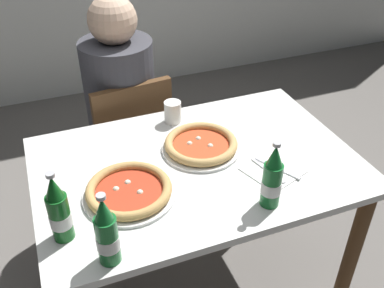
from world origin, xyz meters
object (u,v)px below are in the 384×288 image
(pizza_marinara_far, at_px, (129,191))
(beer_bottle_left, at_px, (59,211))
(pizza_margherita_near, at_px, (201,145))
(diner_seated, at_px, (123,120))
(chair_behind_table, at_px, (129,142))
(dining_table_main, at_px, (197,185))
(beer_bottle_right, at_px, (107,234))
(paper_cup, at_px, (173,112))
(napkin_with_cutlery, at_px, (273,170))
(beer_bottle_center, at_px, (272,179))

(pizza_marinara_far, height_order, beer_bottle_left, beer_bottle_left)
(pizza_margherita_near, bearing_deg, diner_seated, 107.20)
(chair_behind_table, bearing_deg, dining_table_main, 94.83)
(beer_bottle_right, distance_m, paper_cup, 0.77)
(beer_bottle_right, bearing_deg, napkin_with_cutlery, 16.46)
(napkin_with_cutlery, bearing_deg, beer_bottle_left, -176.09)
(chair_behind_table, height_order, paper_cup, chair_behind_table)
(diner_seated, distance_m, napkin_with_cutlery, 0.91)
(chair_behind_table, distance_m, napkin_with_cutlery, 0.89)
(chair_behind_table, height_order, pizza_margherita_near, chair_behind_table)
(dining_table_main, relative_size, beer_bottle_center, 4.86)
(beer_bottle_center, distance_m, napkin_with_cutlery, 0.21)
(beer_bottle_left, relative_size, beer_bottle_right, 1.00)
(diner_seated, height_order, paper_cup, diner_seated)
(dining_table_main, distance_m, beer_bottle_center, 0.39)
(beer_bottle_right, height_order, napkin_with_cutlery, beer_bottle_right)
(diner_seated, height_order, pizza_marinara_far, diner_seated)
(napkin_with_cutlery, bearing_deg, paper_cup, 116.84)
(chair_behind_table, height_order, beer_bottle_left, beer_bottle_left)
(chair_behind_table, relative_size, diner_seated, 0.70)
(dining_table_main, height_order, chair_behind_table, chair_behind_table)
(pizza_margherita_near, xyz_separation_m, beer_bottle_right, (-0.45, -0.41, 0.08))
(chair_behind_table, xyz_separation_m, pizza_marinara_far, (-0.16, -0.70, 0.29))
(diner_seated, height_order, pizza_margherita_near, diner_seated)
(beer_bottle_left, bearing_deg, beer_bottle_right, -51.03)
(dining_table_main, relative_size, beer_bottle_left, 4.86)
(dining_table_main, distance_m, chair_behind_table, 0.64)
(pizza_marinara_far, distance_m, beer_bottle_right, 0.29)
(diner_seated, height_order, beer_bottle_left, diner_seated)
(beer_bottle_center, relative_size, napkin_with_cutlery, 1.08)
(napkin_with_cutlery, bearing_deg, pizza_margherita_near, 131.36)
(pizza_marinara_far, distance_m, beer_bottle_center, 0.48)
(pizza_marinara_far, xyz_separation_m, beer_bottle_left, (-0.23, -0.11, 0.08))
(paper_cup, bearing_deg, beer_bottle_right, -122.77)
(pizza_margherita_near, bearing_deg, dining_table_main, -122.67)
(beer_bottle_right, xyz_separation_m, napkin_with_cutlery, (0.64, 0.19, -0.10))
(pizza_margherita_near, distance_m, paper_cup, 0.24)
(chair_behind_table, height_order, beer_bottle_right, beer_bottle_right)
(beer_bottle_left, distance_m, beer_bottle_center, 0.66)
(beer_bottle_right, relative_size, napkin_with_cutlery, 1.08)
(chair_behind_table, relative_size, beer_bottle_left, 3.44)
(dining_table_main, height_order, napkin_with_cutlery, napkin_with_cutlery)
(diner_seated, distance_m, paper_cup, 0.44)
(pizza_margherita_near, height_order, pizza_marinara_far, same)
(pizza_margherita_near, height_order, paper_cup, paper_cup)
(pizza_marinara_far, relative_size, beer_bottle_right, 1.29)
(pizza_margherita_near, relative_size, beer_bottle_right, 1.25)
(beer_bottle_left, distance_m, beer_bottle_right, 0.18)
(pizza_margherita_near, relative_size, pizza_marinara_far, 0.97)
(dining_table_main, xyz_separation_m, diner_seated, (-0.14, 0.66, -0.05))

